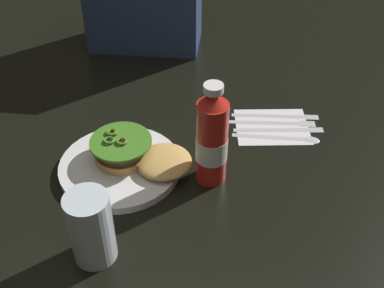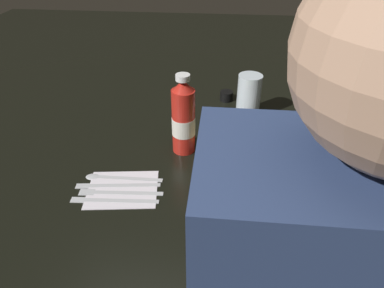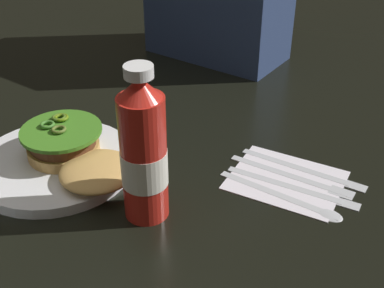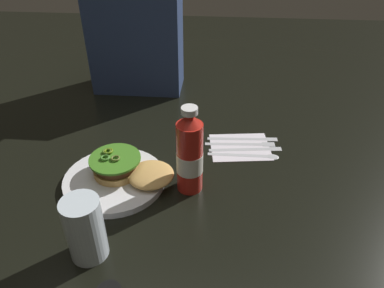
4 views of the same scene
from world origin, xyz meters
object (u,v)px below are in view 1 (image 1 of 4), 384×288
(burger_sandwich, at_px, (137,153))
(napkin, at_px, (272,126))
(ketchup_bottle, at_px, (212,139))
(fork_utensil, at_px, (280,122))
(butter_knife, at_px, (284,129))
(steak_knife, at_px, (281,115))
(water_glass, at_px, (91,228))
(dinner_plate, at_px, (120,167))
(spoon_utensil, at_px, (288,137))

(burger_sandwich, distance_m, napkin, 0.33)
(ketchup_bottle, height_order, fork_utensil, ketchup_bottle)
(burger_sandwich, xyz_separation_m, butter_knife, (0.31, 0.16, -0.03))
(butter_knife, height_order, fork_utensil, same)
(steak_knife, bearing_deg, butter_knife, -82.62)
(water_glass, relative_size, fork_utensil, 0.69)
(dinner_plate, distance_m, water_glass, 0.22)
(burger_sandwich, relative_size, steak_knife, 1.03)
(dinner_plate, relative_size, butter_knife, 1.22)
(napkin, bearing_deg, butter_knife, -20.24)
(napkin, bearing_deg, water_glass, -128.07)
(spoon_utensil, relative_size, butter_knife, 0.95)
(napkin, xyz_separation_m, spoon_utensil, (0.03, -0.04, 0.00))
(ketchup_bottle, height_order, butter_knife, ketchup_bottle)
(dinner_plate, bearing_deg, butter_knife, 26.25)
(napkin, distance_m, butter_knife, 0.03)
(butter_knife, relative_size, steak_knife, 1.00)
(burger_sandwich, bearing_deg, dinner_plate, -159.60)
(dinner_plate, distance_m, butter_knife, 0.38)
(spoon_utensil, distance_m, fork_utensil, 0.06)
(napkin, bearing_deg, spoon_utensil, -48.56)
(water_glass, bearing_deg, dinner_plate, 91.49)
(burger_sandwich, xyz_separation_m, napkin, (0.28, 0.17, -0.03))
(ketchup_bottle, bearing_deg, dinner_plate, 179.65)
(spoon_utensil, bearing_deg, water_glass, -134.08)
(dinner_plate, height_order, spoon_utensil, dinner_plate)
(butter_knife, bearing_deg, water_glass, -131.21)
(ketchup_bottle, relative_size, steak_knife, 1.09)
(spoon_utensil, bearing_deg, butter_knife, 103.91)
(ketchup_bottle, xyz_separation_m, steak_knife, (0.15, 0.22, -0.09))
(water_glass, xyz_separation_m, napkin, (0.31, 0.39, -0.07))
(butter_knife, xyz_separation_m, fork_utensil, (-0.01, 0.02, 0.00))
(ketchup_bottle, xyz_separation_m, spoon_utensil, (0.16, 0.14, -0.09))
(burger_sandwich, distance_m, butter_knife, 0.35)
(butter_knife, height_order, steak_knife, same)
(ketchup_bottle, xyz_separation_m, water_glass, (-0.18, -0.21, -0.03))
(ketchup_bottle, height_order, spoon_utensil, ketchup_bottle)
(fork_utensil, xyz_separation_m, steak_knife, (0.00, 0.03, 0.00))
(dinner_plate, xyz_separation_m, steak_knife, (0.34, 0.22, -0.00))
(napkin, bearing_deg, fork_utensil, 39.56)
(napkin, relative_size, fork_utensil, 0.83)
(burger_sandwich, xyz_separation_m, spoon_utensil, (0.31, 0.13, -0.03))
(burger_sandwich, relative_size, ketchup_bottle, 0.94)
(water_glass, height_order, spoon_utensil, water_glass)
(fork_utensil, distance_m, steak_knife, 0.03)
(ketchup_bottle, bearing_deg, fork_utensil, 53.39)
(water_glass, height_order, butter_knife, water_glass)
(water_glass, xyz_separation_m, butter_knife, (0.34, 0.38, -0.06))
(dinner_plate, height_order, butter_knife, dinner_plate)
(dinner_plate, height_order, fork_utensil, dinner_plate)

